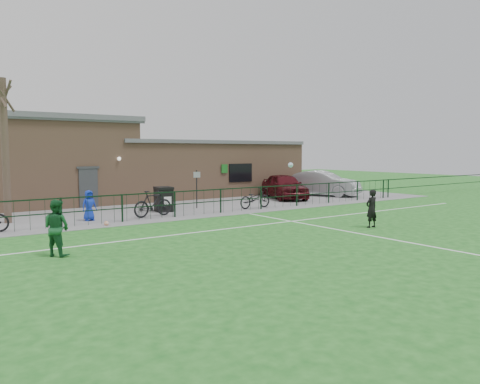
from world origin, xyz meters
TOP-DOWN VIEW (x-y plane):
  - ground at (0.00, 0.00)m, footprint 90.00×90.00m
  - paving_strip at (0.00, 13.50)m, footprint 34.00×13.00m
  - pitch_line_touch at (0.00, 7.80)m, footprint 28.00×0.10m
  - pitch_line_mid at (0.00, 4.00)m, footprint 28.00×0.10m
  - pitch_line_perp at (2.00, 0.00)m, footprint 0.10×16.00m
  - perimeter_fence at (0.00, 8.00)m, footprint 28.00×0.10m
  - bare_tree at (-8.00, 10.50)m, footprint 0.30×0.30m
  - wheelie_bin_left at (-1.03, 10.07)m, footprint 0.87×0.96m
  - wheelie_bin_right at (-0.96, 10.23)m, footprint 0.85×0.92m
  - sign_post at (1.04, 10.36)m, footprint 0.06×0.06m
  - car_maroon at (8.02, 11.35)m, footprint 3.40×5.02m
  - car_silver at (11.47, 11.45)m, footprint 3.64×5.34m
  - bicycle_d at (-2.27, 8.67)m, footprint 2.06×0.85m
  - bicycle_e at (3.48, 8.49)m, footprint 2.03×0.81m
  - spectator_child at (-5.02, 9.17)m, footprint 0.69×0.50m
  - goalkeeper_kick at (3.42, 1.05)m, footprint 1.76×3.55m
  - outfield_player at (-7.96, 2.98)m, footprint 0.96×1.01m
  - ball_ground at (-4.90, 7.45)m, footprint 0.20×0.20m
  - clubhouse at (-0.88, 16.50)m, footprint 24.25×5.40m

SIDE VIEW (x-z plane):
  - ground at x=0.00m, z-range 0.00..0.00m
  - pitch_line_touch at x=0.00m, z-range 0.00..0.01m
  - pitch_line_mid at x=0.00m, z-range 0.00..0.01m
  - pitch_line_perp at x=2.00m, z-range 0.00..0.01m
  - paving_strip at x=0.00m, z-range 0.00..0.02m
  - ball_ground at x=-4.90m, z-range 0.00..0.20m
  - wheelie_bin_right at x=-0.96m, z-range 0.02..1.05m
  - bicycle_e at x=3.48m, z-range 0.02..1.07m
  - wheelie_bin_left at x=-1.03m, z-range 0.02..1.16m
  - perimeter_fence at x=0.00m, z-range 0.00..1.20m
  - bicycle_d at x=-2.27m, z-range 0.02..1.22m
  - spectator_child at x=-5.02m, z-range 0.02..1.34m
  - goalkeeper_kick at x=3.42m, z-range -0.45..2.07m
  - car_maroon at x=8.02m, z-range 0.02..1.61m
  - outfield_player at x=-7.96m, z-range 0.00..1.64m
  - car_silver at x=11.47m, z-range 0.02..1.69m
  - sign_post at x=1.04m, z-range 0.02..2.02m
  - clubhouse at x=-0.88m, z-range -0.26..4.70m
  - bare_tree at x=-8.00m, z-range 0.00..6.00m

